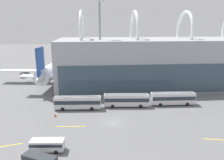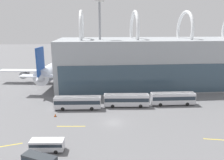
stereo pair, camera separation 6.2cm
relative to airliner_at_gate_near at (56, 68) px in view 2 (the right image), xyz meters
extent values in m
plane|color=slate|center=(18.37, -38.03, -5.52)|extent=(440.00, 440.00, 0.00)
torus|color=white|center=(10.38, -6.38, 14.16)|extent=(1.10, 13.87, 13.87)
torus|color=white|center=(28.69, -6.38, 14.16)|extent=(1.10, 13.87, 13.87)
torus|color=white|center=(46.99, -6.38, 14.16)|extent=(1.10, 13.87, 13.87)
cylinder|color=silver|center=(0.18, 1.27, 0.06)|extent=(10.00, 35.95, 5.19)
sphere|color=silver|center=(2.60, 18.89, 0.06)|extent=(5.08, 5.08, 5.08)
cone|color=silver|center=(-2.25, -16.35, 0.06)|extent=(5.95, 8.41, 4.93)
cube|color=silver|center=(-0.12, -0.88, -0.85)|extent=(43.92, 9.83, 0.35)
cylinder|color=gray|center=(-12.27, 0.80, -2.46)|extent=(3.16, 3.82, 2.71)
cylinder|color=gray|center=(12.03, -2.55, -2.46)|extent=(3.16, 3.82, 2.71)
cube|color=#1E4799|center=(-2.14, -15.49, 5.16)|extent=(1.22, 6.06, 8.65)
cube|color=silver|center=(-2.14, -15.49, 0.58)|extent=(13.80, 5.01, 0.28)
cylinder|color=gray|center=(1.80, 13.09, -2.72)|extent=(0.36, 0.36, 4.51)
cylinder|color=black|center=(1.80, 13.09, -4.97)|extent=(0.60, 1.15, 1.10)
cylinder|color=gray|center=(-3.46, -0.42, -2.72)|extent=(0.36, 0.36, 4.51)
cylinder|color=black|center=(-3.46, -0.42, -4.97)|extent=(0.60, 1.15, 1.10)
cylinder|color=gray|center=(3.22, -1.34, -2.72)|extent=(0.36, 0.36, 4.51)
cylinder|color=black|center=(3.22, -1.34, -4.97)|extent=(0.60, 1.15, 1.10)
cylinder|color=white|center=(54.46, 9.07, -0.31)|extent=(10.52, 33.74, 4.96)
sphere|color=white|center=(51.64, 25.52, -0.31)|extent=(4.86, 4.86, 4.86)
cone|color=white|center=(57.28, -7.39, -0.31)|extent=(5.88, 8.02, 4.71)
cube|color=white|center=(54.80, 7.06, -1.17)|extent=(34.65, 8.87, 0.35)
cylinder|color=gray|center=(45.25, 5.43, -2.71)|extent=(3.06, 3.52, 2.57)
cylinder|color=gray|center=(64.36, 8.70, -2.71)|extent=(3.06, 3.52, 2.57)
cube|color=#1E4799|center=(57.14, -6.58, 5.39)|extent=(1.56, 6.90, 9.90)
cube|color=white|center=(57.14, -6.58, 0.19)|extent=(13.25, 5.33, 0.28)
cylinder|color=gray|center=(52.57, 20.10, -2.89)|extent=(0.36, 0.36, 4.17)
cylinder|color=black|center=(52.57, 20.10, -4.97)|extent=(0.63, 1.16, 1.10)
cylinder|color=gray|center=(51.63, 6.52, -2.89)|extent=(0.36, 0.36, 4.17)
cylinder|color=black|center=(51.63, 6.52, -4.97)|extent=(0.63, 1.16, 1.10)
cylinder|color=gray|center=(57.98, 7.60, -2.89)|extent=(0.36, 0.36, 4.17)
cylinder|color=black|center=(57.98, 7.60, -4.97)|extent=(0.63, 1.16, 1.10)
cube|color=silver|center=(9.80, -28.99, -3.65)|extent=(12.22, 3.38, 3.00)
cube|color=#232D38|center=(9.80, -28.99, -3.35)|extent=(11.98, 3.40, 1.05)
cube|color=silver|center=(9.80, -28.99, -2.21)|extent=(11.85, 3.28, 0.12)
cylinder|color=black|center=(13.61, -27.99, -5.02)|extent=(1.02, 0.36, 1.00)
cylinder|color=black|center=(13.46, -30.44, -5.02)|extent=(1.02, 0.36, 1.00)
cylinder|color=black|center=(6.13, -27.54, -5.02)|extent=(1.02, 0.36, 1.00)
cylinder|color=black|center=(5.98, -29.99, -5.02)|extent=(1.02, 0.36, 1.00)
cube|color=silver|center=(22.82, -28.24, -3.65)|extent=(12.25, 3.57, 3.00)
cube|color=#232D38|center=(22.82, -28.24, -3.35)|extent=(12.01, 3.58, 1.05)
cube|color=silver|center=(22.82, -28.24, -2.21)|extent=(11.88, 3.46, 0.12)
cylinder|color=black|center=(26.65, -27.30, -5.02)|extent=(1.02, 0.38, 1.00)
cylinder|color=black|center=(26.46, -29.75, -5.02)|extent=(1.02, 0.38, 1.00)
cylinder|color=black|center=(19.18, -26.73, -5.02)|extent=(1.02, 0.38, 1.00)
cylinder|color=black|center=(18.99, -29.18, -5.02)|extent=(1.02, 0.38, 1.00)
cube|color=silver|center=(35.84, -28.01, -3.65)|extent=(12.16, 3.03, 3.00)
cube|color=#232D38|center=(35.84, -28.01, -3.35)|extent=(11.92, 3.05, 1.05)
cube|color=silver|center=(35.84, -28.01, -2.21)|extent=(11.79, 2.94, 0.12)
cylinder|color=black|center=(39.62, -26.90, -5.02)|extent=(1.01, 0.33, 1.00)
cylinder|color=black|center=(39.54, -29.36, -5.02)|extent=(1.01, 0.33, 1.00)
cylinder|color=black|center=(32.13, -26.67, -5.02)|extent=(1.01, 0.33, 1.00)
cylinder|color=black|center=(32.06, -29.13, -5.02)|extent=(1.01, 0.33, 1.00)
cube|color=silver|center=(5.73, -48.56, -4.32)|extent=(5.98, 2.53, 1.82)
cube|color=#232D38|center=(5.73, -48.56, -4.03)|extent=(5.81, 2.53, 0.54)
cylinder|color=black|center=(7.50, -47.72, -5.17)|extent=(0.72, 0.27, 0.70)
cylinder|color=black|center=(7.34, -49.67, -5.17)|extent=(0.72, 0.27, 0.70)
cylinder|color=black|center=(4.12, -47.45, -5.17)|extent=(0.72, 0.27, 0.70)
cylinder|color=black|center=(3.97, -49.40, -5.17)|extent=(0.72, 0.27, 0.70)
cube|color=#232D38|center=(5.51, -53.33, -4.00)|extent=(5.60, 4.15, 0.56)
cylinder|color=black|center=(4.52, -51.80, -5.17)|extent=(0.72, 0.52, 0.70)
cylinder|color=gray|center=(16.51, -9.39, 8.91)|extent=(0.76, 0.76, 28.86)
cube|color=silver|center=(16.51, -9.39, 23.64)|extent=(3.03, 3.03, 0.76)
cube|color=yellow|center=(8.94, -39.19, -5.52)|extent=(6.27, 0.77, 0.01)
cube|color=black|center=(4.64, -33.55, -5.51)|extent=(0.65, 0.65, 0.02)
cone|color=#EA5914|center=(4.64, -33.55, -5.11)|extent=(0.48, 0.48, 0.77)
camera|label=1|loc=(13.99, -83.68, 15.96)|focal=35.00mm
camera|label=2|loc=(14.05, -83.69, 15.96)|focal=35.00mm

